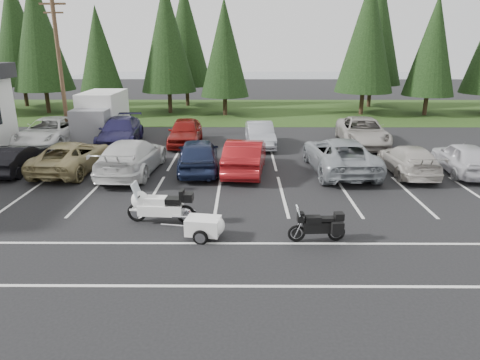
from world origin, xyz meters
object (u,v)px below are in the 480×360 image
car_far_2 (185,132)px  touring_motorcycle (160,203)px  utility_pole (60,65)px  car_near_4 (198,155)px  box_truck (99,115)px  car_far_0 (50,132)px  car_near_1 (19,159)px  car_near_5 (245,156)px  car_far_3 (260,135)px  car_near_7 (409,160)px  car_near_3 (132,157)px  car_near_6 (339,155)px  car_far_4 (362,132)px  car_far_1 (120,132)px  car_near_8 (463,158)px  adventure_motorcycle (317,223)px  car_near_2 (72,156)px  cargo_trailer (203,228)px

car_far_2 → touring_motorcycle: size_ratio=1.77×
utility_pole → car_near_4: (9.35, -7.49, -3.87)m
box_truck → car_far_0: (-2.34, -2.36, -0.62)m
car_near_1 → car_near_4: size_ratio=0.83×
utility_pole → car_near_5: (11.65, -7.68, -3.87)m
box_truck → car_near_5: bearing=-40.3°
car_far_3 → car_far_2: bearing=171.1°
box_truck → car_near_7: box_truck is taller
car_far_3 → touring_motorcycle: touring_motorcycle is taller
car_near_3 → car_far_2: 6.37m
car_near_6 → car_far_4: 6.33m
car_far_1 → car_far_3: car_far_1 is taller
car_near_1 → car_far_1: (3.37, 5.94, 0.15)m
box_truck → car_near_8: bearing=-22.3°
car_near_1 → car_far_4: bearing=-159.7°
car_far_3 → adventure_motorcycle: size_ratio=2.16×
car_far_0 → car_near_1: bearing=-79.2°
box_truck → car_far_3: bearing=-14.3°
car_near_7 → car_far_2: (-11.55, 6.07, 0.12)m
car_far_3 → car_far_1: bearing=173.4°
car_far_2 → car_far_1: bearing=178.4°
touring_motorcycle → car_near_4: bearing=88.2°
car_near_1 → car_near_2: car_near_2 is taller
utility_pole → car_near_8: (22.19, -7.78, -3.93)m
car_near_7 → box_truck: bearing=-24.3°
car_near_5 → car_near_6: size_ratio=0.83×
car_near_2 → car_near_4: (6.20, -0.01, 0.09)m
car_near_6 → car_near_8: (5.92, -0.28, -0.07)m
box_truck → adventure_motorcycle: size_ratio=2.74×
car_far_3 → car_far_4: (6.34, 0.44, 0.10)m
utility_pole → touring_motorcycle: size_ratio=3.35×
utility_pole → car_near_2: (3.16, -7.49, -3.96)m
car_near_4 → car_far_1: size_ratio=0.87×
car_far_4 → touring_motorcycle: (-10.27, -12.08, -0.08)m
car_near_6 → box_truck: bearing=-32.0°
car_near_5 → car_far_0: same height
car_far_0 → adventure_motorcycle: size_ratio=2.91×
car_near_7 → cargo_trailer: bearing=39.2°
car_near_7 → car_far_0: size_ratio=0.80×
car_near_6 → adventure_motorcycle: 8.16m
car_far_2 → cargo_trailer: car_far_2 is taller
car_far_3 → cargo_trailer: size_ratio=2.80×
car_near_3 → car_near_5: (5.47, 0.19, -0.01)m
box_truck → car_near_8: box_truck is taller
car_far_1 → car_far_0: bearing=177.0°
box_truck → car_near_7: bearing=-25.4°
utility_pole → car_near_4: 12.59m
car_far_0 → car_near_7: bearing=-14.9°
car_near_4 → car_far_3: size_ratio=1.11×
car_near_5 → car_near_4: bearing=1.3°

